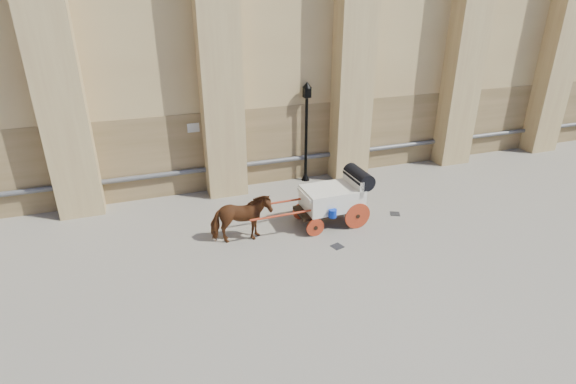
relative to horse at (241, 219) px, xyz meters
name	(u,v)px	position (x,y,z in m)	size (l,w,h in m)	color
ground	(283,232)	(1.35, 0.09, -0.76)	(90.00, 90.00, 0.00)	#6E695C
horse	(241,219)	(0.00, 0.00, 0.00)	(0.82, 1.79, 1.51)	brown
carriage	(336,196)	(3.17, 0.17, 0.20)	(4.05, 1.45, 1.77)	black
street_lamp	(306,130)	(3.55, 3.80, 1.33)	(0.37, 0.37, 3.90)	black
drain_grate_near	(337,246)	(2.60, -1.25, -0.75)	(0.32, 0.32, 0.01)	black
drain_grate_far	(395,214)	(5.36, 0.03, -0.75)	(0.32, 0.32, 0.01)	black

